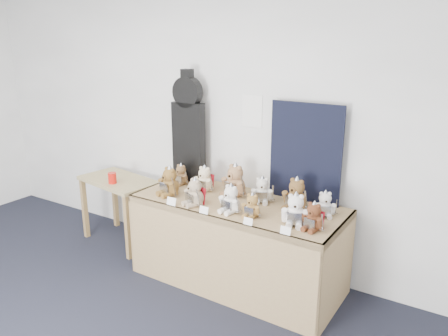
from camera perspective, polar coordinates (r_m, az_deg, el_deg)
The scene contains 22 objects.
room_shell at distance 4.13m, azimuth 3.68°, elevation 7.40°, with size 6.00×6.00×6.00m.
display_table at distance 3.92m, azimuth 1.13°, elevation -7.15°, with size 1.92×0.83×0.80m.
side_table at distance 4.92m, azimuth -13.52°, elevation -2.79°, with size 0.95×0.63×0.74m.
guitar_case at distance 4.38m, azimuth -4.67°, elevation 5.24°, with size 0.34×0.11×1.13m.
navy_board at distance 3.89m, azimuth 10.56°, elevation 1.93°, with size 0.66×0.02×0.88m, color black.
red_cup at distance 4.74m, azimuth -14.38°, elevation -1.28°, with size 0.09×0.09×0.11m, color red.
teddy_front_far_left at distance 4.08m, azimuth -7.15°, elevation -1.89°, with size 0.25×0.23×0.31m.
teddy_front_left at distance 3.82m, azimuth -3.85°, elevation -3.32°, with size 0.22×0.22×0.28m.
teddy_front_centre at distance 3.66m, azimuth 0.86°, elevation -4.19°, with size 0.22×0.20×0.27m.
teddy_front_right at distance 3.58m, azimuth 3.67°, elevation -5.01°, with size 0.18×0.15×0.22m.
teddy_front_far_right at distance 3.46m, azimuth 9.30°, elevation -5.56°, with size 0.24×0.22×0.29m.
teddy_front_end at distance 3.41m, azimuth 11.59°, elevation -6.36°, with size 0.20×0.18×0.25m.
teddy_back_left at distance 4.18m, azimuth -2.59°, elevation -1.55°, with size 0.22×0.18×0.27m.
teddy_back_centre_left at distance 4.03m, azimuth 1.41°, elevation -1.79°, with size 0.28×0.25×0.34m.
teddy_back_centre_right at distance 3.90m, azimuth 4.99°, elevation -3.00°, with size 0.22×0.21×0.26m.
teddy_back_right at distance 3.77m, azimuth 9.37°, elevation -3.56°, with size 0.26×0.22×0.31m.
teddy_back_end at distance 3.68m, azimuth 13.04°, elevation -4.73°, with size 0.20×0.19×0.24m.
teddy_back_far_left at distance 4.38m, azimuth -5.65°, elevation -0.95°, with size 0.19×0.15×0.23m.
entry_card_a at distance 3.85m, azimuth -6.89°, elevation -4.36°, with size 0.10×0.00×0.07m, color white.
entry_card_b at distance 3.66m, azimuth -2.65°, elevation -5.50°, with size 0.09×0.00×0.06m, color white.
entry_card_c at distance 3.45m, azimuth 3.16°, elevation -6.97°, with size 0.08×0.00×0.06m, color white.
entry_card_d at distance 3.31m, azimuth 8.04°, elevation -8.09°, with size 0.08×0.00×0.06m, color white.
Camera 1 is at (2.57, -1.10, 2.20)m, focal length 35.00 mm.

